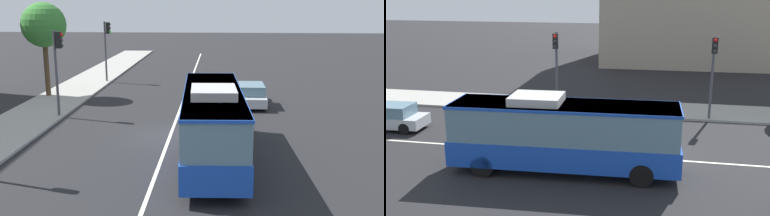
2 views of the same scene
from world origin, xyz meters
TOP-DOWN VIEW (x-y plane):
  - ground_plane at (0.00, 0.00)m, footprint 160.00×160.00m
  - sidewalk_kerb at (0.00, 8.77)m, footprint 80.00×3.91m
  - lane_centre_line at (0.00, 0.00)m, footprint 76.00×0.16m
  - transit_bus at (-3.67, -2.25)m, footprint 10.09×2.90m
  - sedan_silver_ahead at (-14.99, 1.85)m, footprint 4.58×2.00m
  - traffic_light_mid_block at (-6.32, 7.23)m, footprint 0.33×0.62m
  - traffic_light_far_corner at (3.31, 6.98)m, footprint 0.32×0.62m

SIDE VIEW (x-z plane):
  - ground_plane at x=0.00m, z-range 0.00..0.00m
  - lane_centre_line at x=0.00m, z-range 0.00..0.01m
  - sidewalk_kerb at x=0.00m, z-range 0.00..0.14m
  - sedan_silver_ahead at x=-14.99m, z-range -0.01..1.46m
  - transit_bus at x=-3.67m, z-range 0.08..3.54m
  - traffic_light_mid_block at x=-6.32m, z-range 0.96..6.16m
  - traffic_light_far_corner at x=3.31m, z-range 0.96..6.16m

